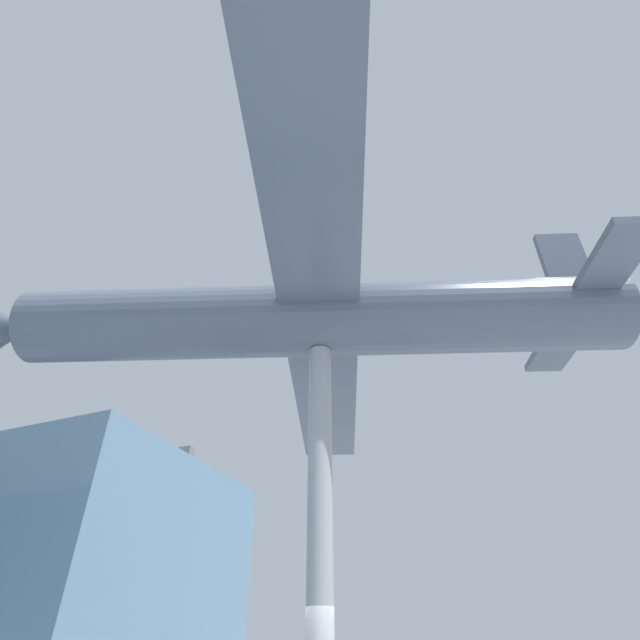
{
  "coord_description": "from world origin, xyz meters",
  "views": [
    {
      "loc": [
        -9.08,
        -3.6,
        1.64
      ],
      "look_at": [
        0.0,
        0.0,
        8.47
      ],
      "focal_mm": 28.0,
      "sensor_mm": 36.0,
      "label": 1
    }
  ],
  "objects": [
    {
      "name": "support_pylon_central",
      "position": [
        0.0,
        0.0,
        3.8
      ],
      "size": [
        0.49,
        0.49,
        7.6
      ],
      "color": "#999EA3",
      "rests_on": "ground_plane"
    },
    {
      "name": "glass_pavilion_right",
      "position": [
        8.87,
        16.26,
        4.6
      ],
      "size": [
        11.01,
        14.01,
        9.79
      ],
      "color": "#60849E",
      "rests_on": "ground_plane"
    },
    {
      "name": "suspended_airplane",
      "position": [
        -0.08,
        0.23,
        8.49
      ],
      "size": [
        17.53,
        15.52,
        3.39
      ],
      "rotation": [
        0.0,
        0.0,
        0.33
      ],
      "color": "#4C5666",
      "rests_on": "support_pylon_central"
    }
  ]
}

